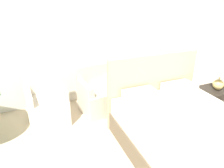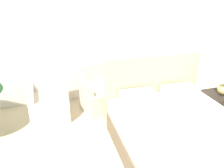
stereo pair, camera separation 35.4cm
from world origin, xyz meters
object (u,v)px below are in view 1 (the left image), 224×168
armchair_near_window_left (47,107)px  armchair_near_window_right (99,97)px  nightstand (213,102)px  bed (188,135)px  table_lamp (221,71)px

armchair_near_window_left → armchair_near_window_right: bearing=-2.8°
armchair_near_window_right → nightstand: size_ratio=1.53×
armchair_near_window_right → nightstand: bearing=-34.2°
bed → armchair_near_window_left: bearing=136.9°
table_lamp → nightstand: bearing=119.6°
bed → nightstand: bed is taller
armchair_near_window_left → nightstand: (2.80, -0.91, -0.02)m
nightstand → table_lamp: (0.01, -0.02, 0.61)m
armchair_near_window_right → armchair_near_window_left: bearing=172.0°
bed → armchair_near_window_left: bed is taller
armchair_near_window_left → table_lamp: size_ratio=1.56×
bed → armchair_near_window_left: (-1.69, 1.58, -0.03)m
armchair_near_window_left → table_lamp: bearing=-21.2°
armchair_near_window_left → bed: bearing=-45.9°
bed → table_lamp: bed is taller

